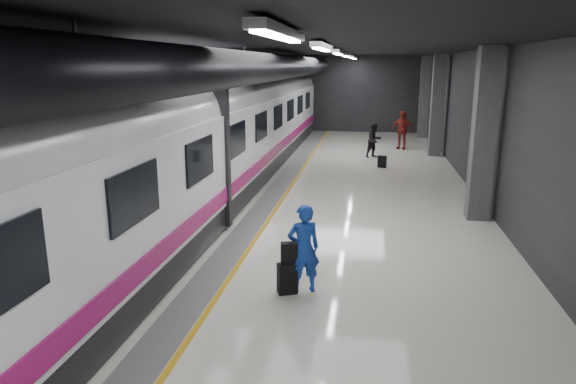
{
  "coord_description": "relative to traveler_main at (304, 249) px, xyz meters",
  "views": [
    {
      "loc": [
        1.65,
        -11.93,
        4.05
      ],
      "look_at": [
        -0.07,
        -1.26,
        1.35
      ],
      "focal_mm": 32.0,
      "sensor_mm": 36.0,
      "label": 1
    }
  ],
  "objects": [
    {
      "name": "ground",
      "position": [
        -0.54,
        3.3,
        -0.83
      ],
      "size": [
        40.0,
        40.0,
        0.0
      ],
      "primitive_type": "plane",
      "color": "silver",
      "rests_on": "ground"
    },
    {
      "name": "platform_hall",
      "position": [
        -0.83,
        4.26,
        2.71
      ],
      "size": [
        10.02,
        40.02,
        4.51
      ],
      "color": "black",
      "rests_on": "ground"
    },
    {
      "name": "train",
      "position": [
        -3.79,
        3.3,
        1.24
      ],
      "size": [
        3.05,
        38.0,
        4.05
      ],
      "color": "black",
      "rests_on": "ground"
    },
    {
      "name": "traveler_main",
      "position": [
        0.0,
        0.0,
        0.0
      ],
      "size": [
        0.71,
        0.6,
        1.65
      ],
      "primitive_type": "imported",
      "rotation": [
        0.0,
        0.0,
        3.54
      ],
      "color": "blue",
      "rests_on": "ground"
    },
    {
      "name": "suitcase_main",
      "position": [
        -0.28,
        -0.12,
        -0.54
      ],
      "size": [
        0.4,
        0.34,
        0.56
      ],
      "primitive_type": "cube",
      "rotation": [
        0.0,
        0.0,
        0.41
      ],
      "color": "black",
      "rests_on": "ground"
    },
    {
      "name": "shoulder_bag",
      "position": [
        -0.25,
        -0.09,
        -0.07
      ],
      "size": [
        0.33,
        0.23,
        0.39
      ],
      "primitive_type": "cube",
      "rotation": [
        0.0,
        0.0,
        0.25
      ],
      "color": "black",
      "rests_on": "suitcase_main"
    },
    {
      "name": "traveler_far_a",
      "position": [
        1.29,
        14.36,
        -0.05
      ],
      "size": [
        0.95,
        0.93,
        1.55
      ],
      "primitive_type": "imported",
      "rotation": [
        0.0,
        0.0,
        0.68
      ],
      "color": "black",
      "rests_on": "ground"
    },
    {
      "name": "traveler_far_b",
      "position": [
        2.62,
        16.93,
        0.1
      ],
      "size": [
        1.17,
        0.78,
        1.85
      ],
      "primitive_type": "imported",
      "rotation": [
        0.0,
        0.0,
        -0.34
      ],
      "color": "maroon",
      "rests_on": "ground"
    },
    {
      "name": "suitcase_far",
      "position": [
        1.61,
        12.04,
        -0.59
      ],
      "size": [
        0.37,
        0.29,
        0.48
      ],
      "primitive_type": "cube",
      "rotation": [
        0.0,
        0.0,
        -0.29
      ],
      "color": "black",
      "rests_on": "ground"
    }
  ]
}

